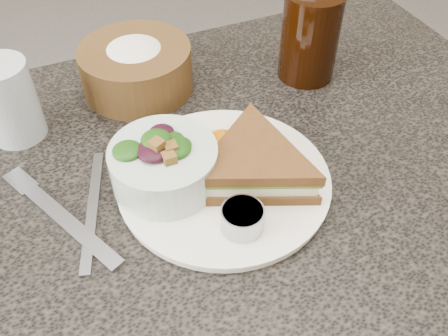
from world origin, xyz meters
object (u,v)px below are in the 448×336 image
at_px(salad_bowl, 164,160).
at_px(bread_basket, 135,61).
at_px(water_glass, 9,101).
at_px(cola_glass, 310,32).
at_px(dinner_plate, 224,181).
at_px(sandwich, 254,165).
at_px(dining_table, 225,311).
at_px(dressing_ramekin, 242,219).

xyz_separation_m(salad_bowl, bread_basket, (0.03, 0.22, -0.00)).
bearing_deg(water_glass, cola_glass, -4.31).
xyz_separation_m(dinner_plate, water_glass, (-0.23, 0.21, 0.05)).
bearing_deg(sandwich, dining_table, 145.89).
xyz_separation_m(dinner_plate, sandwich, (0.03, -0.02, 0.03)).
xyz_separation_m(dinner_plate, cola_glass, (0.22, 0.17, 0.07)).
bearing_deg(dinner_plate, cola_glass, 38.34).
bearing_deg(dining_table, water_glass, 141.76).
bearing_deg(cola_glass, sandwich, -134.51).
bearing_deg(dinner_plate, bread_basket, 99.43).
height_order(dinner_plate, water_glass, water_glass).
distance_m(salad_bowl, bread_basket, 0.23).
height_order(sandwich, bread_basket, bread_basket).
bearing_deg(dining_table, dressing_ramekin, -102.26).
relative_size(dining_table, dinner_plate, 3.69).
distance_m(dining_table, cola_glass, 0.52).
relative_size(sandwich, cola_glass, 1.22).
height_order(dinner_plate, bread_basket, bread_basket).
relative_size(salad_bowl, cola_glass, 0.88).
bearing_deg(dressing_ramekin, water_glass, 126.95).
distance_m(dinner_plate, salad_bowl, 0.09).
height_order(bread_basket, cola_glass, cola_glass).
bearing_deg(salad_bowl, water_glass, 130.69).
bearing_deg(dining_table, sandwich, -56.74).
bearing_deg(bread_basket, sandwich, -74.22).
bearing_deg(dressing_ramekin, salad_bowl, 119.30).
relative_size(salad_bowl, dressing_ramekin, 2.63).
xyz_separation_m(dining_table, salad_bowl, (-0.08, 0.00, 0.43)).
distance_m(sandwich, dressing_ramekin, 0.08).
height_order(dinner_plate, salad_bowl, salad_bowl).
relative_size(dinner_plate, bread_basket, 1.58).
relative_size(dressing_ramekin, bread_basket, 0.30).
xyz_separation_m(dressing_ramekin, water_glass, (-0.22, 0.29, 0.03)).
bearing_deg(dining_table, salad_bowl, 177.36).
bearing_deg(cola_glass, dining_table, -143.66).
xyz_separation_m(dressing_ramekin, cola_glass, (0.23, 0.26, 0.05)).
bearing_deg(dinner_plate, salad_bowl, 161.77).
height_order(bread_basket, water_glass, water_glass).
relative_size(sandwich, dressing_ramekin, 3.66).
bearing_deg(salad_bowl, sandwich, -20.72).
bearing_deg(water_glass, bread_basket, 11.59).
relative_size(dining_table, cola_glass, 6.54).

